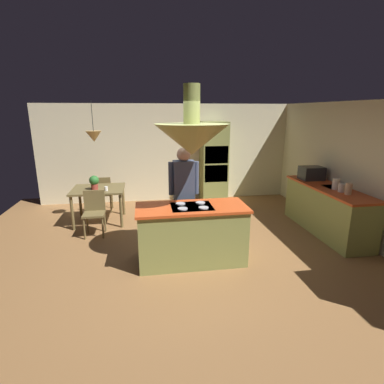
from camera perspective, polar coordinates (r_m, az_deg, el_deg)
The scene contains 18 objects.
ground at distance 5.22m, azimuth -0.40°, elevation -11.87°, with size 8.16×8.16×0.00m, color olive.
wall_back at distance 8.15m, azimuth -4.11°, elevation 7.36°, with size 6.80×0.10×2.55m, color beige.
wall_right at distance 6.46m, azimuth 28.84°, elevation 3.50°, with size 0.10×7.20×2.55m, color beige.
kitchen_island at distance 4.84m, azimuth -0.05°, elevation -7.94°, with size 1.73×0.77×0.95m.
counter_run_right at distance 6.57m, azimuth 24.10°, elevation -2.98°, with size 0.73×2.27×0.93m.
oven_tower at distance 7.96m, azimuth 4.13°, elevation 5.56°, with size 0.66×0.62×2.11m.
dining_table at distance 6.79m, azimuth -17.26°, elevation -0.12°, with size 1.09×0.94×0.76m.
person_at_island at distance 5.27m, azimuth -1.55°, elevation 0.33°, with size 0.53×0.24×1.77m.
range_hood at distance 4.47m, azimuth -0.05°, elevation 10.24°, with size 1.10×1.10×1.00m.
pendant_light_over_table at distance 6.59m, azimuth -18.07°, elevation 9.99°, with size 0.32×0.32×0.82m.
chair_facing_island at distance 6.18m, azimuth -17.99°, elevation -3.20°, with size 0.40×0.40×0.87m.
chair_by_back_wall at distance 7.49m, azimuth -16.46°, elevation 0.07°, with size 0.40×0.40×0.87m.
potted_plant_on_table at distance 6.64m, azimuth -18.01°, elevation 1.86°, with size 0.20×0.20×0.30m.
cup_on_table at distance 6.50m, azimuth -15.94°, elevation 0.62°, with size 0.07×0.07×0.09m, color white.
canister_flour at distance 5.98m, azimuth 27.49°, elevation 0.53°, with size 0.11×0.11×0.20m, color #E0B78C.
canister_sugar at distance 6.13m, azimuth 26.48°, elevation 0.72°, with size 0.13×0.13×0.15m, color silver.
canister_tea at distance 6.27m, azimuth 25.58°, elevation 1.36°, with size 0.13×0.13×0.21m, color silver.
microwave_on_counter at distance 6.97m, azimuth 21.67°, elevation 3.34°, with size 0.46×0.36×0.28m, color #232326.
Camera 1 is at (-0.70, -4.60, 2.36)m, focal length 28.21 mm.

